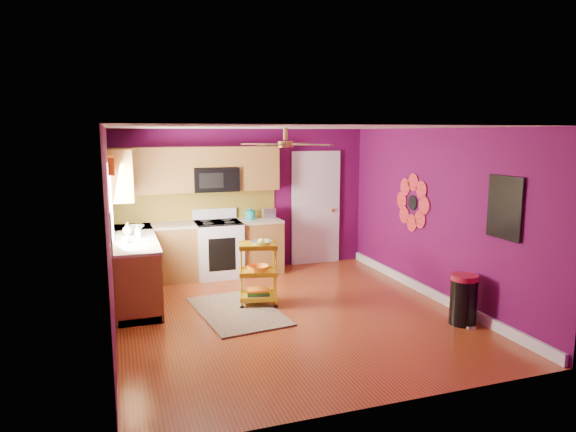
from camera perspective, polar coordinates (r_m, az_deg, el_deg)
name	(u,v)px	position (r m, az deg, el deg)	size (l,w,h in m)	color
ground	(290,314)	(7.09, 0.25, -10.83)	(5.00, 5.00, 0.00)	maroon
room_envelope	(292,195)	(6.71, 0.48, 2.40)	(4.54, 5.04, 2.52)	#570A43
lower_cabinets	(173,260)	(8.39, -12.63, -4.75)	(2.81, 2.31, 0.94)	brown
electric_range	(218,248)	(8.84, -7.75, -3.58)	(0.76, 0.66, 1.13)	white
upper_cabinetry	(174,172)	(8.54, -12.52, 4.78)	(2.80, 2.30, 1.26)	brown
left_window	(111,185)	(7.38, -19.08, 3.32)	(0.08, 1.35, 1.08)	white
panel_door	(316,209)	(9.55, 3.09, 0.76)	(0.95, 0.11, 2.15)	white
right_wall_art	(450,205)	(7.47, 17.53, 1.21)	(0.04, 2.74, 1.04)	black
ceiling_fan	(285,144)	(6.85, -0.28, 8.05)	(1.01, 1.01, 0.26)	#BF8C3F
shag_rug	(238,311)	(7.19, -5.62, -10.47)	(1.01, 1.64, 0.02)	black
rolling_cart	(259,271)	(7.31, -3.28, -6.12)	(0.61, 0.50, 0.97)	yellow
trash_can	(463,300)	(7.01, 18.91, -8.78)	(0.35, 0.38, 0.65)	black
teal_kettle	(250,215)	(8.93, -4.23, 0.15)	(0.18, 0.18, 0.21)	#128D86
toaster	(269,213)	(9.01, -2.16, 0.29)	(0.22, 0.15, 0.18)	beige
soap_bottle_a	(138,231)	(7.74, -16.37, -1.58)	(0.08, 0.08, 0.18)	#EA3F72
soap_bottle_b	(128,229)	(7.91, -17.40, -1.37)	(0.15, 0.15, 0.19)	white
counter_dish	(136,227)	(8.34, -16.56, -1.22)	(0.26, 0.26, 0.06)	white
counter_cup	(126,240)	(7.36, -17.53, -2.52)	(0.12, 0.12, 0.09)	white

